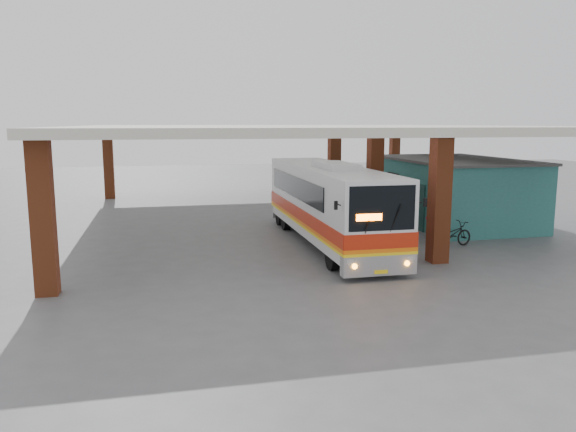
{
  "coord_description": "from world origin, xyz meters",
  "views": [
    {
      "loc": [
        -6.28,
        -20.39,
        4.78
      ],
      "look_at": [
        -1.64,
        0.0,
        1.31
      ],
      "focal_mm": 35.0,
      "sensor_mm": 36.0,
      "label": 1
    }
  ],
  "objects_px": {
    "red_chair": "(371,206)",
    "coach_bus": "(328,203)",
    "pedestrian": "(432,224)",
    "motorcycle": "(451,234)"
  },
  "relations": [
    {
      "from": "coach_bus",
      "to": "red_chair",
      "type": "height_order",
      "value": "coach_bus"
    },
    {
      "from": "red_chair",
      "to": "coach_bus",
      "type": "bearing_deg",
      "value": -109.33
    },
    {
      "from": "motorcycle",
      "to": "coach_bus",
      "type": "bearing_deg",
      "value": 58.29
    },
    {
      "from": "motorcycle",
      "to": "pedestrian",
      "type": "xyz_separation_m",
      "value": [
        -0.55,
        0.6,
        0.34
      ]
    },
    {
      "from": "pedestrian",
      "to": "red_chair",
      "type": "height_order",
      "value": "pedestrian"
    },
    {
      "from": "coach_bus",
      "to": "motorcycle",
      "type": "height_order",
      "value": "coach_bus"
    },
    {
      "from": "coach_bus",
      "to": "red_chair",
      "type": "relative_size",
      "value": 12.74
    },
    {
      "from": "motorcycle",
      "to": "red_chair",
      "type": "xyz_separation_m",
      "value": [
        -0.05,
        8.43,
        -0.09
      ]
    },
    {
      "from": "pedestrian",
      "to": "red_chair",
      "type": "bearing_deg",
      "value": -107.71
    },
    {
      "from": "motorcycle",
      "to": "pedestrian",
      "type": "height_order",
      "value": "pedestrian"
    }
  ]
}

